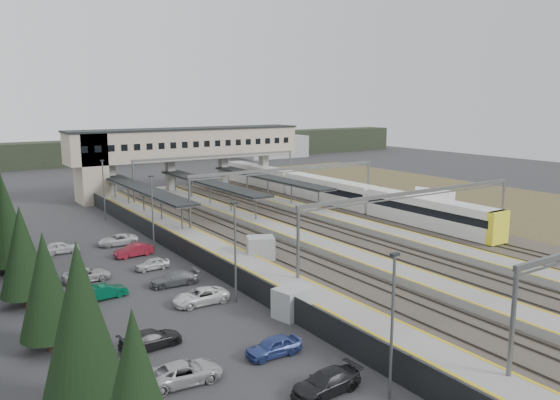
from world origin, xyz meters
TOP-DOWN VIEW (x-y plane):
  - ground at (0.00, 0.00)m, footprint 220.00×220.00m
  - conifer_row at (-22.00, -3.86)m, footprint 4.42×49.82m
  - car_park at (-12.90, -7.02)m, footprint 10.57×44.67m
  - lampposts at (-8.00, 1.25)m, footprint 0.50×53.25m
  - fence at (-6.50, 5.00)m, footprint 0.08×90.00m
  - relay_cabin_near at (-5.89, -12.84)m, footprint 3.01×2.47m
  - relay_cabin_far at (-0.40, 0.67)m, footprint 3.31×3.08m
  - rail_corridor at (9.34, 5.00)m, footprint 34.00×90.00m
  - canopies at (7.00, 27.00)m, footprint 23.10×30.00m
  - footbridge at (7.70, 42.00)m, footprint 40.40×6.40m
  - gantries at (12.00, 3.00)m, footprint 28.40×62.28m
  - train at (24.00, 20.41)m, footprint 2.87×59.93m
  - billboard at (26.68, 2.27)m, footprint 1.29×5.47m
  - scrub_east at (45.00, 5.00)m, footprint 34.00×120.00m
  - treeline_far at (23.81, 92.28)m, footprint 170.00×19.00m

SIDE VIEW (x-z plane):
  - ground at x=0.00m, z-range 0.00..0.00m
  - scrub_east at x=45.00m, z-range 0.00..0.06m
  - rail_corridor at x=9.34m, z-range -0.17..0.75m
  - car_park at x=-12.90m, z-range -0.04..1.25m
  - fence at x=-6.50m, z-range 0.00..2.00m
  - relay_cabin_near at x=-5.89m, z-range 0.00..2.21m
  - relay_cabin_far at x=-0.40m, z-range 0.00..2.42m
  - train at x=24.00m, z-range 0.25..3.86m
  - treeline_far at x=23.81m, z-range -0.55..6.45m
  - billboard at x=26.68m, z-range 0.77..5.40m
  - canopies at x=7.00m, z-range 2.28..5.56m
  - lampposts at x=-8.00m, z-range 0.30..8.37m
  - conifer_row at x=-22.00m, z-range 0.09..9.59m
  - gantries at x=12.00m, z-range 2.41..9.58m
  - footbridge at x=7.70m, z-range 2.33..13.53m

